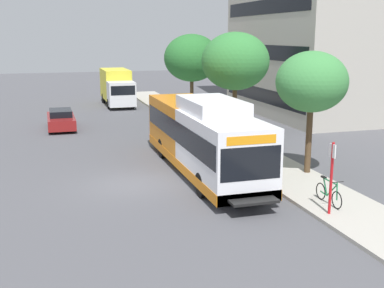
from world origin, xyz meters
TOP-DOWN VIEW (x-y plane):
  - ground_plane at (0.00, 8.00)m, footprint 120.00×120.00m
  - sidewalk_curb at (7.00, 6.00)m, footprint 3.00×56.00m
  - transit_bus at (3.53, 1.04)m, footprint 2.58×12.25m
  - bus_stop_sign_pole at (6.04, -5.93)m, footprint 0.10×0.36m
  - bicycle_parked at (6.57, -5.03)m, footprint 0.52×1.76m
  - street_tree_near_stop at (8.04, -0.88)m, footprint 3.21×3.21m
  - street_tree_mid_block at (7.79, 7.68)m, footprint 4.12×4.12m
  - street_tree_far_block at (7.61, 16.29)m, footprint 4.27×4.27m
  - parked_car_far_lane at (-2.44, 14.27)m, footprint 1.80×4.50m
  - box_truck_background at (2.98, 24.81)m, footprint 2.32×7.01m
  - lattice_comm_tower at (17.77, 27.89)m, footprint 1.10×1.10m

SIDE VIEW (x-z plane):
  - ground_plane at x=0.00m, z-range 0.00..0.00m
  - sidewalk_curb at x=7.00m, z-range 0.00..0.14m
  - bicycle_parked at x=6.57m, z-range 0.05..1.07m
  - parked_car_far_lane at x=-2.44m, z-range 0.00..1.33m
  - bus_stop_sign_pole at x=6.04m, z-range 0.35..2.95m
  - transit_bus at x=3.53m, z-range -0.12..3.53m
  - box_truck_background at x=2.98m, z-range 0.12..3.37m
  - street_tree_near_stop at x=8.04m, z-range 1.53..7.07m
  - street_tree_far_block at x=7.61m, z-range 1.47..7.78m
  - street_tree_mid_block at x=7.79m, z-range 1.59..8.01m
  - lattice_comm_tower at x=17.77m, z-range -4.55..22.28m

